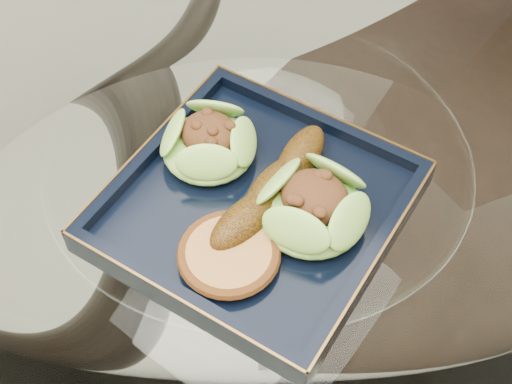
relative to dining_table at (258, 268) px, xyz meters
The scene contains 7 objects.
dining_table is the anchor object (origin of this frame).
dining_chair 0.45m from the dining_table, 74.67° to the left, with size 0.51×0.51×0.94m.
navy_plate 0.18m from the dining_table, 57.24° to the right, with size 0.27×0.27×0.02m, color black.
lettuce_wrap_left 0.21m from the dining_table, behind, with size 0.10×0.10×0.04m, color #699C2D.
lettuce_wrap_right 0.22m from the dining_table, 10.48° to the right, with size 0.11×0.11×0.04m, color #61A630.
roasted_plantain 0.20m from the dining_table, 24.15° to the right, with size 0.18×0.04×0.03m, color #593509.
crumb_patty 0.22m from the dining_table, 69.02° to the right, with size 0.09×0.09×0.02m, color #B4793C.
Camera 1 is at (0.27, -0.37, 1.36)m, focal length 50.00 mm.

